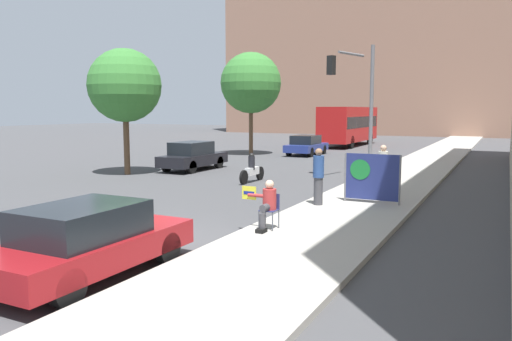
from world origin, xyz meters
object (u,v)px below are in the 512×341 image
seated_protester (267,203)px  traffic_light_pole (356,91)px  city_bus_on_road (349,124)px  protest_banner (371,177)px  car_on_road_midblock (306,145)px  jogger_on_sidewalk (318,176)px  parked_car_curbside (87,241)px  car_on_road_nearest (193,156)px  street_tree_near_curb (125,86)px  pedestrian_behind (383,169)px  street_tree_midblock (251,83)px  motorcycle_on_road (252,170)px

seated_protester → traffic_light_pole: traffic_light_pole is taller
seated_protester → city_bus_on_road: bearing=123.4°
protest_banner → car_on_road_midblock: size_ratio=0.44×
jogger_on_sidewalk → parked_car_curbside: 8.16m
protest_banner → seated_protester: bearing=-107.0°
car_on_road_nearest → car_on_road_midblock: size_ratio=1.01×
traffic_light_pole → city_bus_on_road: 21.97m
seated_protester → protest_banner: 4.89m
street_tree_near_curb → car_on_road_nearest: bearing=57.9°
traffic_light_pole → car_on_road_nearest: (-8.49, 0.03, -3.16)m
seated_protester → traffic_light_pole: 10.85m
pedestrian_behind → street_tree_midblock: street_tree_midblock is taller
pedestrian_behind → city_bus_on_road: size_ratio=0.17×
jogger_on_sidewalk → car_on_road_midblock: bearing=-92.2°
parked_car_curbside → street_tree_midblock: size_ratio=0.59×
protest_banner → car_on_road_nearest: 12.10m
pedestrian_behind → car_on_road_midblock: (-8.49, 14.67, -0.34)m
pedestrian_behind → city_bus_on_road: city_bus_on_road is taller
street_tree_midblock → motorcycle_on_road: bearing=-62.5°
traffic_light_pole → motorcycle_on_road: traffic_light_pole is taller
car_on_road_midblock → street_tree_near_curb: (-3.93, -13.63, 3.53)m
car_on_road_nearest → car_on_road_midblock: bearing=78.9°
car_on_road_nearest → street_tree_midblock: bearing=98.7°
motorcycle_on_road → street_tree_midblock: size_ratio=0.30×
motorcycle_on_road → street_tree_near_curb: street_tree_near_curb is taller
street_tree_near_curb → street_tree_midblock: street_tree_midblock is taller
parked_car_curbside → jogger_on_sidewalk: bearing=78.4°
traffic_light_pole → city_bus_on_road: size_ratio=0.56×
city_bus_on_road → street_tree_midblock: (-3.54, -11.64, 3.00)m
jogger_on_sidewalk → car_on_road_nearest: 11.47m
parked_car_curbside → city_bus_on_road: size_ratio=0.41×
jogger_on_sidewalk → street_tree_midblock: size_ratio=0.25×
traffic_light_pole → seated_protester: bearing=-86.0°
protest_banner → traffic_light_pole: 6.75m
motorcycle_on_road → street_tree_near_curb: 7.51m
traffic_light_pole → car_on_road_nearest: bearing=179.8°
parked_car_curbside → car_on_road_midblock: bearing=102.2°
pedestrian_behind → street_tree_near_curb: 12.87m
car_on_road_midblock → street_tree_near_curb: size_ratio=0.69×
car_on_road_midblock → parked_car_curbside: bearing=-77.8°
car_on_road_midblock → street_tree_near_curb: 14.62m
motorcycle_on_road → car_on_road_midblock: bearing=101.2°
parked_car_curbside → car_on_road_midblock: parked_car_curbside is taller
jogger_on_sidewalk → street_tree_midblock: street_tree_midblock is taller
pedestrian_behind → car_on_road_nearest: size_ratio=0.42×
pedestrian_behind → city_bus_on_road: (-8.47, 24.84, 0.88)m
pedestrian_behind → traffic_light_pole: 5.28m
protest_banner → street_tree_midblock: (-12.06, 14.99, 3.94)m
car_on_road_nearest → protest_banner: bearing=-28.3°
seated_protester → street_tree_midblock: (-10.63, 19.67, 4.11)m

